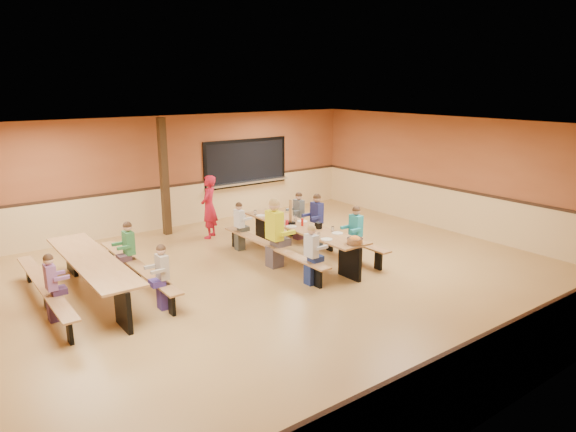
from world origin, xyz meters
TOP-DOWN VIEW (x-y plane):
  - ground at (0.00, 0.00)m, footprint 12.00×12.00m
  - room_envelope at (0.00, 0.00)m, footprint 12.04×10.04m
  - kitchen_pass_through at (2.60, 4.96)m, footprint 2.78×0.28m
  - structural_post at (-0.20, 4.40)m, footprint 0.18×0.18m
  - cafeteria_table_main at (1.45, 0.82)m, footprint 1.91×3.70m
  - cafeteria_table_second at (-2.96, 1.38)m, footprint 1.91×3.70m
  - seated_child_white_left at (0.63, -0.51)m, footprint 0.36×0.29m
  - seated_adult_yellow at (0.63, 0.72)m, footprint 0.49×0.40m
  - seated_child_grey_left at (0.63, 2.15)m, footprint 0.33×0.27m
  - seated_child_teal_right at (2.28, -0.02)m, footprint 0.37×0.31m
  - seated_child_navy_right at (2.28, 1.31)m, footprint 0.39×0.32m
  - seated_child_char_right at (2.28, 2.01)m, footprint 0.36×0.29m
  - seated_child_purple_sec at (-3.78, 0.78)m, footprint 0.34×0.27m
  - seated_child_green_sec at (-2.13, 1.76)m, footprint 0.36×0.30m
  - seated_child_tan_sec at (-2.13, 0.15)m, footprint 0.34×0.28m
  - standing_woman at (0.54, 3.46)m, footprint 0.69×0.68m
  - punch_pitcher at (1.46, 1.92)m, footprint 0.16×0.16m
  - chip_bowl at (1.48, -0.83)m, footprint 0.32×0.32m
  - napkin_dispenser at (1.61, 0.46)m, footprint 0.10×0.14m
  - condiment_mustard at (1.28, 0.32)m, footprint 0.06×0.06m
  - condiment_ketchup at (1.47, 0.84)m, footprint 0.06×0.06m
  - table_paddle at (1.34, 1.10)m, footprint 0.16×0.16m
  - place_settings at (1.45, 0.82)m, footprint 0.65×3.30m

SIDE VIEW (x-z plane):
  - ground at x=0.00m, z-range 0.00..0.00m
  - cafeteria_table_main at x=1.45m, z-range 0.16..0.90m
  - cafeteria_table_second at x=-2.96m, z-range 0.16..0.90m
  - seated_child_grey_left at x=0.63m, z-range 0.00..1.13m
  - seated_child_purple_sec at x=-3.78m, z-range 0.00..1.14m
  - seated_child_tan_sec at x=-2.13m, z-range 0.00..1.15m
  - seated_child_char_right at x=2.28m, z-range 0.00..1.18m
  - seated_child_white_left at x=0.63m, z-range 0.00..1.18m
  - seated_child_green_sec at x=-2.13m, z-range 0.00..1.19m
  - seated_child_teal_right at x=2.28m, z-range 0.00..1.22m
  - seated_child_navy_right at x=2.28m, z-range 0.00..1.26m
  - room_envelope at x=0.00m, z-range -0.82..2.20m
  - seated_adult_yellow at x=0.63m, z-range 0.00..1.46m
  - place_settings at x=1.45m, z-range 0.74..0.85m
  - standing_woman at x=0.54m, z-range 0.00..1.60m
  - napkin_dispenser at x=1.61m, z-range 0.74..0.87m
  - chip_bowl at x=1.48m, z-range 0.74..0.89m
  - condiment_mustard at x=1.28m, z-range 0.74..0.91m
  - condiment_ketchup at x=1.47m, z-range 0.74..0.91m
  - punch_pitcher at x=1.46m, z-range 0.74..0.96m
  - table_paddle at x=1.34m, z-range 0.60..1.16m
  - kitchen_pass_through at x=2.60m, z-range 0.80..2.18m
  - structural_post at x=-0.20m, z-range 0.00..3.00m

